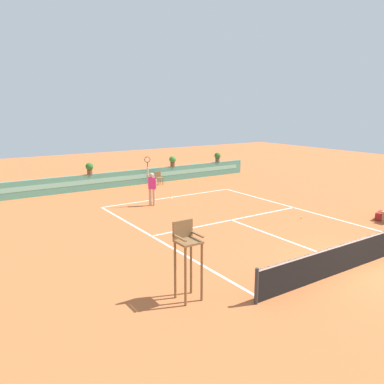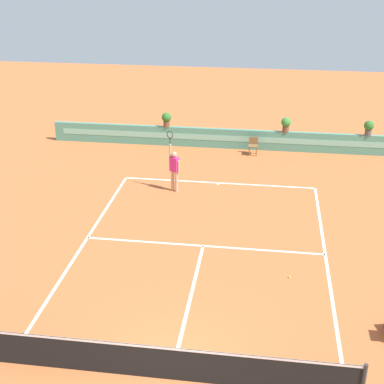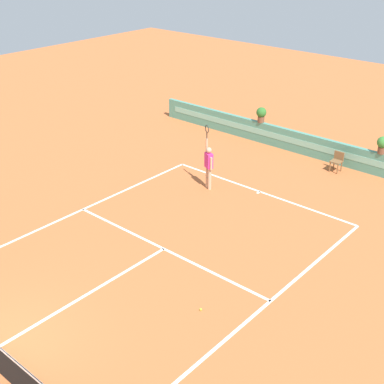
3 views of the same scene
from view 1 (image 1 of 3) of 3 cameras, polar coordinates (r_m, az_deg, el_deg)
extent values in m
plane|color=#BC6033|center=(17.67, 6.59, -4.40)|extent=(60.00, 60.00, 0.00)
cube|color=white|center=(22.33, -3.18, -0.79)|extent=(8.22, 0.10, 0.01)
cube|color=white|center=(17.96, 5.77, -4.09)|extent=(8.22, 0.10, 0.01)
cube|color=white|center=(15.74, 13.21, -6.74)|extent=(0.10, 6.40, 0.01)
cube|color=white|center=(15.40, -5.14, -6.88)|extent=(0.10, 11.89, 0.01)
cube|color=white|center=(20.44, 15.55, -2.46)|extent=(0.10, 11.89, 0.01)
cube|color=white|center=(22.24, -3.05, -0.84)|extent=(0.10, 0.20, 0.01)
cylinder|color=#333333|center=(10.55, 9.39, -13.42)|extent=(0.10, 0.10, 1.00)
cube|color=black|center=(13.75, 23.13, -8.17)|extent=(8.82, 0.02, 0.95)
cube|color=white|center=(13.61, 23.29, -6.41)|extent=(8.82, 0.03, 0.06)
cube|color=#4C8E7A|center=(26.13, -8.22, 2.13)|extent=(18.00, 0.20, 1.00)
cube|color=#7ABCA8|center=(26.03, -8.12, 2.21)|extent=(17.10, 0.01, 0.28)
cylinder|color=brown|center=(10.21, -0.96, -12.30)|extent=(0.07, 0.07, 1.60)
cylinder|color=brown|center=(10.47, 1.44, -11.66)|extent=(0.07, 0.07, 1.60)
cylinder|color=brown|center=(10.60, -2.48, -11.34)|extent=(0.07, 0.07, 1.60)
cylinder|color=brown|center=(10.85, -0.13, -10.75)|extent=(0.07, 0.07, 1.60)
cube|color=brown|center=(10.22, -0.54, -7.24)|extent=(0.60, 0.60, 0.06)
cube|color=brown|center=(10.35, -1.37, -5.42)|extent=(0.60, 0.06, 0.48)
cube|color=brown|center=(10.04, -1.84, -6.72)|extent=(0.06, 0.60, 0.04)
cube|color=brown|center=(10.32, 0.72, -6.18)|extent=(0.06, 0.60, 0.04)
cylinder|color=brown|center=(25.84, -4.97, 1.48)|extent=(0.05, 0.05, 0.45)
cylinder|color=brown|center=(26.00, -4.29, 1.56)|extent=(0.05, 0.05, 0.45)
cylinder|color=brown|center=(26.14, -5.34, 1.60)|extent=(0.05, 0.05, 0.45)
cylinder|color=brown|center=(26.31, -4.66, 1.68)|extent=(0.05, 0.05, 0.45)
cube|color=brown|center=(26.03, -4.82, 2.11)|extent=(0.44, 0.44, 0.04)
cube|color=brown|center=(26.17, -5.04, 2.60)|extent=(0.44, 0.04, 0.36)
cube|color=maroon|center=(19.87, 25.92, -3.17)|extent=(0.77, 0.53, 0.36)
cylinder|color=tan|center=(20.49, -5.58, -0.75)|extent=(0.14, 0.14, 0.90)
cylinder|color=tan|center=(20.48, -6.14, -0.76)|extent=(0.14, 0.14, 0.90)
cube|color=#E52D84|center=(20.33, -5.91, 1.30)|extent=(0.42, 0.35, 0.60)
sphere|color=tan|center=(20.25, -5.93, 2.50)|extent=(0.22, 0.22, 0.22)
cylinder|color=tan|center=(20.22, -6.51, 2.82)|extent=(0.09, 0.09, 0.55)
cylinder|color=black|center=(20.16, -6.54, 3.99)|extent=(0.04, 0.04, 0.24)
torus|color=#262626|center=(20.13, -6.55, 4.73)|extent=(0.29, 0.16, 0.31)
cylinder|color=tan|center=(20.35, -5.28, 1.18)|extent=(0.09, 0.09, 0.50)
sphere|color=#CCE033|center=(18.84, 15.70, -3.63)|extent=(0.07, 0.07, 0.07)
cylinder|color=brown|center=(24.88, -14.71, 2.84)|extent=(0.32, 0.32, 0.28)
sphere|color=#2D6B28|center=(24.83, -14.75, 3.62)|extent=(0.48, 0.48, 0.48)
cylinder|color=#514C47|center=(29.54, 3.74, 4.65)|extent=(0.32, 0.32, 0.28)
sphere|color=#2D6B28|center=(29.50, 3.75, 5.31)|extent=(0.48, 0.48, 0.48)
cylinder|color=brown|center=(27.36, -2.85, 4.05)|extent=(0.32, 0.32, 0.28)
sphere|color=#387F33|center=(27.31, -2.86, 4.77)|extent=(0.48, 0.48, 0.48)
camera|label=2|loc=(14.01, 74.10, 22.34)|focal=51.60mm
camera|label=3|loc=(21.88, 51.43, 19.30)|focal=49.94mm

